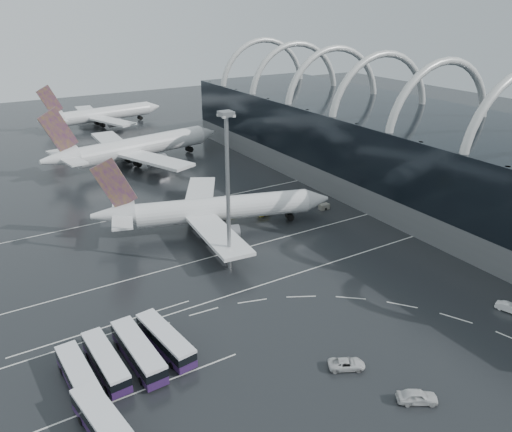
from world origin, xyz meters
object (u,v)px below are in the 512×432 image
gse_cart_belly_b (270,200)px  floodlight_mast (227,174)px  airliner_gate_b (134,148)px  gse_cart_belly_c (226,237)px  gse_cart_belly_e (229,211)px  van_curve_a (347,364)px  bus_row_near_c (138,351)px  airliner_main (212,210)px  van_curve_c (510,308)px  bus_row_near_d (165,340)px  van_curve_b (417,397)px  gse_cart_belly_a (263,213)px  bus_row_far_a (108,429)px  gse_cart_belly_d (324,207)px  bus_row_near_b (106,361)px  airliner_gate_c (101,115)px  bus_row_near_a (79,377)px

gse_cart_belly_b → floodlight_mast: bearing=-135.5°
airliner_gate_b → gse_cart_belly_c: airliner_gate_b is taller
gse_cart_belly_e → van_curve_a: bearing=-102.3°
bus_row_near_c → van_curve_a: bus_row_near_c is taller
airliner_main → van_curve_c: (26.31, -53.54, -3.72)m
bus_row_near_d → van_curve_a: bus_row_near_d is taller
van_curve_b → gse_cart_belly_a: van_curve_b is taller
bus_row_far_a → gse_cart_belly_d: bearing=-65.5°
bus_row_near_b → airliner_gate_c: bearing=-18.1°
bus_row_near_b → van_curve_b: size_ratio=2.46×
bus_row_near_d → van_curve_a: 25.54m
floodlight_mast → gse_cart_belly_c: size_ratio=13.83×
airliner_main → bus_row_near_a: size_ratio=4.06×
bus_row_near_d → van_curve_c: size_ratio=3.08×
van_curve_a → gse_cart_belly_d: van_curve_a is taller
airliner_gate_b → gse_cart_belly_d: airliner_gate_b is taller
van_curve_c → bus_row_far_a: bearing=154.5°
bus_row_far_a → gse_cart_belly_a: size_ratio=5.65×
airliner_gate_b → bus_row_far_a: size_ratio=4.13×
gse_cart_belly_e → van_curve_c: bearing=-72.0°
gse_cart_belly_d → gse_cart_belly_e: (-20.77, 9.51, -0.00)m
floodlight_mast → bus_row_near_c: bearing=-144.2°
van_curve_a → van_curve_b: (3.33, -9.36, 0.16)m
bus_row_near_c → gse_cart_belly_c: bus_row_near_c is taller
airliner_main → floodlight_mast: 22.97m
floodlight_mast → van_curve_c: bearing=-48.9°
floodlight_mast → gse_cart_belly_b: (24.24, 23.79, -17.90)m
gse_cart_belly_d → gse_cart_belly_e: gse_cart_belly_d is taller
bus_row_near_a → bus_row_near_d: size_ratio=0.97×
bus_row_far_a → gse_cart_belly_a: (49.58, 46.06, -1.19)m
bus_row_near_c → gse_cart_belly_e: bearing=-44.4°
bus_row_far_a → van_curve_b: bus_row_far_a is taller
bus_row_far_a → van_curve_b: size_ratio=2.80×
gse_cart_belly_c → bus_row_near_a: bearing=-141.9°
floodlight_mast → gse_cart_belly_a: floodlight_mast is taller
bus_row_near_d → floodlight_mast: bearing=-56.6°
floodlight_mast → airliner_gate_c: bearing=84.8°
bus_row_near_b → bus_row_far_a: bearing=162.5°
airliner_main → bus_row_near_c: bearing=-112.8°
airliner_gate_b → van_curve_a: size_ratio=11.64×
airliner_main → van_curve_a: size_ratio=10.19×
floodlight_mast → gse_cart_belly_d: size_ratio=11.97×
airliner_main → bus_row_near_d: (-24.46, -33.72, -2.70)m
bus_row_near_a → bus_row_near_b: 4.00m
bus_row_far_a → van_curve_a: size_ratio=2.82×
van_curve_a → gse_cart_belly_d: (32.88, 46.16, -0.03)m
van_curve_a → floodlight_mast: (-0.19, 32.82, 17.75)m
bus_row_near_b → gse_cart_belly_e: (40.13, 39.31, -1.00)m
bus_row_near_d → floodlight_mast: (19.26, 16.30, 16.73)m
airliner_gate_b → airliner_gate_c: (5.35, 56.64, -0.58)m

